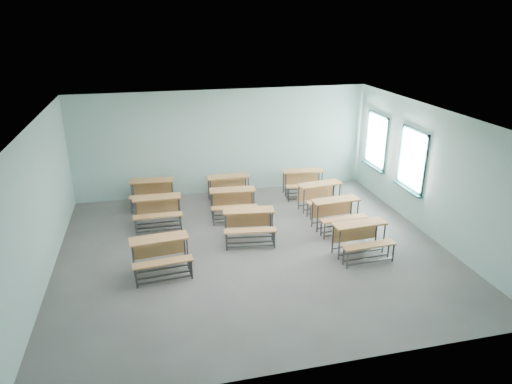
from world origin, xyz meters
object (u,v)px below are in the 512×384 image
desk_unit_r1c2 (337,210)px  desk_unit_r3c0 (152,189)px  desk_unit_r0c0 (160,251)px  desk_unit_r3c1 (229,185)px  desk_unit_r1c1 (249,221)px  desk_unit_r2c0 (157,207)px  desk_unit_r3c2 (304,179)px  desk_unit_r2c2 (321,193)px  desk_unit_r0c2 (361,235)px  desk_unit_r2c1 (233,199)px

desk_unit_r1c2 → desk_unit_r3c0: 5.32m
desk_unit_r0c0 → desk_unit_r3c1: bearing=54.2°
desk_unit_r1c1 → desk_unit_r3c1: bearing=98.3°
desk_unit_r2c0 → desk_unit_r3c2: (4.45, 1.20, 0.00)m
desk_unit_r1c2 → desk_unit_r2c2: size_ratio=0.96×
desk_unit_r1c1 → desk_unit_r3c2: bearing=56.2°
desk_unit_r1c2 → desk_unit_r2c0: size_ratio=1.04×
desk_unit_r1c2 → desk_unit_r2c0: same height
desk_unit_r0c2 → desk_unit_r1c1: same height
desk_unit_r2c1 → desk_unit_r2c2: 2.53m
desk_unit_r2c0 → desk_unit_r3c0: same height
desk_unit_r2c2 → desk_unit_r3c1: 2.72m
desk_unit_r0c0 → desk_unit_r1c2: bearing=9.1°
desk_unit_r3c0 → desk_unit_r3c1: (2.23, -0.16, 0.00)m
desk_unit_r3c1 → desk_unit_r0c0: bearing=-121.8°
desk_unit_r2c2 → desk_unit_r2c1: bearing=169.9°
desk_unit_r1c1 → desk_unit_r1c2: same height
desk_unit_r0c2 → desk_unit_r1c2: 1.46m
desk_unit_r1c1 → desk_unit_r2c1: same height
desk_unit_r1c2 → desk_unit_r2c0: bearing=160.5°
desk_unit_r0c0 → desk_unit_r2c1: (2.05, 2.50, 0.00)m
desk_unit_r2c0 → desk_unit_r3c2: bearing=15.6°
desk_unit_r2c2 → desk_unit_r3c2: size_ratio=1.03×
desk_unit_r0c0 → desk_unit_r2c1: bearing=45.3°
desk_unit_r0c0 → desk_unit_r2c0: size_ratio=1.05×
desk_unit_r1c2 → desk_unit_r3c0: bearing=146.5°
desk_unit_r0c2 → desk_unit_r0c0: bearing=173.0°
desk_unit_r3c0 → desk_unit_r2c1: bearing=-27.2°
desk_unit_r1c1 → desk_unit_r3c0: (-2.26, 2.76, 0.00)m
desk_unit_r2c1 → desk_unit_r3c1: 1.14m
desk_unit_r2c0 → desk_unit_r2c1: 2.04m
desk_unit_r2c2 → desk_unit_r0c0: bearing=-160.2°
desk_unit_r2c0 → desk_unit_r3c1: (2.13, 1.21, 0.00)m
desk_unit_r3c0 → desk_unit_r3c1: same height
desk_unit_r2c1 → desk_unit_r3c0: size_ratio=1.00×
desk_unit_r1c2 → desk_unit_r0c0: bearing=-169.6°
desk_unit_r0c0 → desk_unit_r3c0: same height
desk_unit_r0c2 → desk_unit_r1c2: size_ratio=0.99×
desk_unit_r0c2 → desk_unit_r2c2: 2.69m
desk_unit_r2c0 → desk_unit_r1c1: bearing=-32.1°
desk_unit_r3c0 → desk_unit_r3c2: bearing=1.8°
desk_unit_r0c2 → desk_unit_r1c1: bearing=147.2°
desk_unit_r2c1 → desk_unit_r3c1: bearing=89.5°
desk_unit_r1c1 → desk_unit_r1c2: bearing=10.8°
desk_unit_r3c0 → desk_unit_r1c1: bearing=-46.7°
desk_unit_r2c2 → desk_unit_r3c0: bearing=155.6°
desk_unit_r2c2 → desk_unit_r3c2: 1.23m
desk_unit_r3c1 → desk_unit_r2c2: bearing=-28.3°
desk_unit_r1c2 → desk_unit_r3c1: (-2.39, 2.47, 0.00)m
desk_unit_r1c1 → desk_unit_r0c2: bearing=-21.8°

